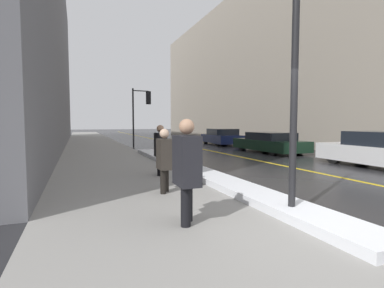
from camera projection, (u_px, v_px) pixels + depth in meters
ground_plane at (315, 232)px, 4.39m from camera, size 160.00×160.00×0.00m
sidewalk_slab at (100, 150)px, 17.64m from camera, size 4.00×80.00×0.01m
road_centre_stripe at (194, 147)px, 19.79m from camera, size 0.16×80.00×0.00m
snow_bank_curb at (190, 169)px, 9.96m from camera, size 0.85×13.97×0.17m
building_facade_left at (14, 40)px, 20.01m from camera, size 6.00×36.00×14.39m
building_facade_right at (254, 72)px, 29.07m from camera, size 6.00×36.00×13.21m
lamp_post at (295, 52)px, 4.97m from camera, size 0.28×0.28×4.61m
traffic_light_near at (142, 105)px, 20.66m from camera, size 1.31×0.38×3.97m
pedestrian_nearside at (187, 166)px, 4.68m from camera, size 0.32×0.75×1.66m
pedestrian_trailing at (164, 158)px, 6.80m from camera, size 0.29×0.48×1.47m
pedestrian_in_glasses at (160, 148)px, 9.12m from camera, size 0.30×0.50×1.55m
parked_car_white at (383, 151)px, 10.67m from camera, size 1.86×4.74×1.30m
parked_car_dark_green at (269, 143)px, 16.50m from camera, size 1.90×4.76×1.10m
parked_car_navy at (222, 137)px, 22.52m from camera, size 2.26×4.59×1.19m
fire_hydrant at (179, 158)px, 10.90m from camera, size 0.20×0.20×0.70m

